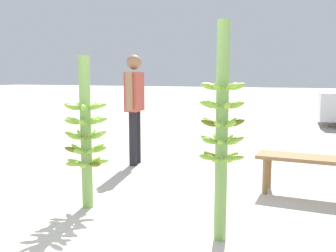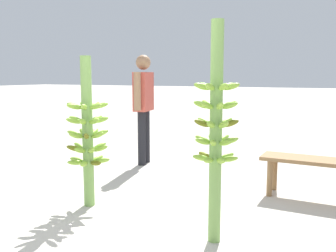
% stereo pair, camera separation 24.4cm
% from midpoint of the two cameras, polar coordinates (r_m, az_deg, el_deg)
% --- Properties ---
extents(ground_plane, '(80.00, 80.00, 0.00)m').
position_cam_midpoint_polar(ground_plane, '(3.31, -8.86, -15.69)').
color(ground_plane, '#B2AA9E').
extents(banana_stalk_left, '(0.43, 0.43, 1.50)m').
position_cam_midpoint_polar(banana_stalk_left, '(3.77, -14.24, -1.19)').
color(banana_stalk_left, '#7AA851').
rests_on(banana_stalk_left, ground_plane).
extents(banana_stalk_center, '(0.36, 0.36, 1.72)m').
position_cam_midpoint_polar(banana_stalk_center, '(2.90, 5.82, -0.57)').
color(banana_stalk_center, '#7AA851').
rests_on(banana_stalk_center, ground_plane).
extents(vendor_person, '(0.27, 0.63, 1.61)m').
position_cam_midpoint_polar(vendor_person, '(5.50, -6.40, 3.97)').
color(vendor_person, black).
rests_on(vendor_person, ground_plane).
extents(market_bench, '(1.23, 0.38, 0.44)m').
position_cam_midpoint_polar(market_bench, '(4.32, 19.99, -5.43)').
color(market_bench, olive).
rests_on(market_bench, ground_plane).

